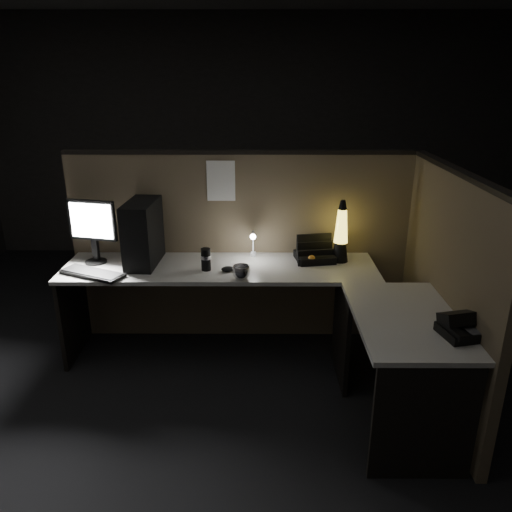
{
  "coord_description": "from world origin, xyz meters",
  "views": [
    {
      "loc": [
        0.13,
        -2.82,
        2.07
      ],
      "look_at": [
        0.12,
        0.35,
        0.9
      ],
      "focal_mm": 35.0,
      "sensor_mm": 36.0,
      "label": 1
    }
  ],
  "objects_px": {
    "pc_tower": "(143,233)",
    "desk_phone": "(462,326)",
    "monitor": "(92,225)",
    "keyboard": "(92,274)",
    "lava_lamp": "(341,236)"
  },
  "relations": [
    {
      "from": "pc_tower",
      "to": "desk_phone",
      "type": "bearing_deg",
      "value": -25.78
    },
    {
      "from": "monitor",
      "to": "lava_lamp",
      "type": "distance_m",
      "value": 1.84
    },
    {
      "from": "desk_phone",
      "to": "keyboard",
      "type": "bearing_deg",
      "value": 146.76
    },
    {
      "from": "monitor",
      "to": "keyboard",
      "type": "distance_m",
      "value": 0.38
    },
    {
      "from": "monitor",
      "to": "pc_tower",
      "type": "bearing_deg",
      "value": 9.12
    },
    {
      "from": "pc_tower",
      "to": "lava_lamp",
      "type": "height_order",
      "value": "same"
    },
    {
      "from": "pc_tower",
      "to": "keyboard",
      "type": "relative_size",
      "value": 1.0
    },
    {
      "from": "desk_phone",
      "to": "pc_tower",
      "type": "bearing_deg",
      "value": 138.12
    },
    {
      "from": "pc_tower",
      "to": "monitor",
      "type": "height_order",
      "value": "monitor"
    },
    {
      "from": "lava_lamp",
      "to": "desk_phone",
      "type": "xyz_separation_m",
      "value": [
        0.49,
        -1.13,
        -0.14
      ]
    },
    {
      "from": "keyboard",
      "to": "desk_phone",
      "type": "bearing_deg",
      "value": 4.55
    },
    {
      "from": "keyboard",
      "to": "lava_lamp",
      "type": "distance_m",
      "value": 1.82
    },
    {
      "from": "pc_tower",
      "to": "desk_phone",
      "type": "xyz_separation_m",
      "value": [
        1.95,
        -1.08,
        -0.18
      ]
    },
    {
      "from": "monitor",
      "to": "keyboard",
      "type": "relative_size",
      "value": 1.01
    },
    {
      "from": "keyboard",
      "to": "monitor",
      "type": "bearing_deg",
      "value": 125.81
    }
  ]
}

